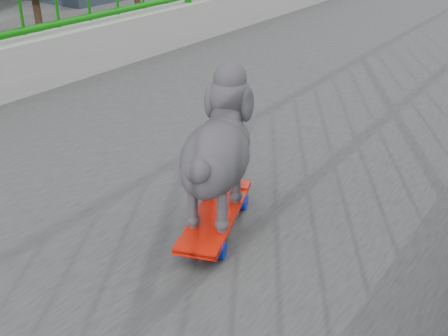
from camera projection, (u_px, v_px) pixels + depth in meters
skateboard at (216, 217)px, 1.83m from camera, size 0.31×0.51×0.07m
poodle at (217, 148)px, 1.74m from camera, size 0.33×0.50×0.44m
car_1 at (151, 157)px, 16.49m from camera, size 1.63×4.68×1.54m
car_5 at (195, 212)px, 13.54m from camera, size 1.68×4.82×1.59m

